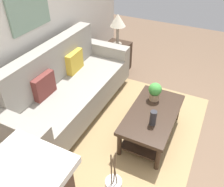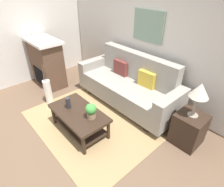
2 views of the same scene
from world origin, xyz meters
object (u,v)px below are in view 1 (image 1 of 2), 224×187
object	(u,v)px
throw_pillow_maroon	(43,86)
throw_pillow_mustard	(74,61)
framed_painting	(28,6)
couch	(69,89)
table_lamp	(118,21)
tabletop_vase	(153,118)
side_table	(117,57)
potted_plant_tabletop	(155,91)
coffee_table	(152,119)

from	to	relation	value
throw_pillow_maroon	throw_pillow_mustard	distance (m)	0.73
throw_pillow_mustard	framed_painting	world-z (taller)	framed_painting
couch	table_lamp	distance (m)	1.57
tabletop_vase	side_table	bearing A→B (deg)	37.46
couch	throw_pillow_maroon	distance (m)	0.46
potted_plant_tabletop	tabletop_vase	bearing A→B (deg)	-164.03
tabletop_vase	framed_painting	world-z (taller)	framed_painting
throw_pillow_maroon	tabletop_vase	world-z (taller)	throw_pillow_maroon
throw_pillow_mustard	coffee_table	xyz separation A→B (m)	(-0.32, -1.41, -0.37)
potted_plant_tabletop	side_table	size ratio (longest dim) A/B	0.47
coffee_table	potted_plant_tabletop	world-z (taller)	potted_plant_tabletop
throw_pillow_mustard	table_lamp	size ratio (longest dim) A/B	0.63
framed_painting	throw_pillow_mustard	bearing A→B (deg)	-43.07
tabletop_vase	side_table	world-z (taller)	tabletop_vase
potted_plant_tabletop	table_lamp	size ratio (longest dim) A/B	0.46
throw_pillow_mustard	couch	bearing A→B (deg)	-161.08
throw_pillow_mustard	potted_plant_tabletop	bearing A→B (deg)	-91.83
tabletop_vase	potted_plant_tabletop	xyz separation A→B (m)	(0.48, 0.14, 0.04)
throw_pillow_maroon	potted_plant_tabletop	bearing A→B (deg)	-62.72
couch	tabletop_vase	distance (m)	1.36
potted_plant_tabletop	table_lamp	distance (m)	1.64
throw_pillow_mustard	framed_painting	xyz separation A→B (m)	(-0.36, 0.34, 0.89)
side_table	table_lamp	bearing A→B (deg)	0.00
coffee_table	side_table	distance (m)	1.84
tabletop_vase	potted_plant_tabletop	world-z (taller)	potted_plant_tabletop
tabletop_vase	framed_painting	xyz separation A→B (m)	(0.16, 1.81, 1.04)
potted_plant_tabletop	framed_painting	size ratio (longest dim) A/B	0.37
throw_pillow_maroon	potted_plant_tabletop	world-z (taller)	throw_pillow_maroon
coffee_table	framed_painting	bearing A→B (deg)	91.62
couch	framed_painting	size ratio (longest dim) A/B	3.31
throw_pillow_maroon	throw_pillow_mustard	size ratio (longest dim) A/B	1.00
throw_pillow_maroon	potted_plant_tabletop	size ratio (longest dim) A/B	1.37
throw_pillow_maroon	throw_pillow_mustard	xyz separation A→B (m)	(0.73, 0.00, 0.00)
tabletop_vase	throw_pillow_maroon	bearing A→B (deg)	97.99
coffee_table	framed_painting	world-z (taller)	framed_painting
coffee_table	tabletop_vase	distance (m)	0.31
table_lamp	framed_painting	world-z (taller)	framed_painting
tabletop_vase	side_table	xyz separation A→B (m)	(1.62, 1.24, -0.25)
couch	throw_pillow_maroon	bearing A→B (deg)	161.08
throw_pillow_mustard	framed_painting	bearing A→B (deg)	136.93
throw_pillow_maroon	coffee_table	distance (m)	1.51
couch	framed_painting	distance (m)	1.23
couch	coffee_table	size ratio (longest dim) A/B	2.11
throw_pillow_maroon	tabletop_vase	size ratio (longest dim) A/B	1.79
throw_pillow_mustard	coffee_table	distance (m)	1.49
tabletop_vase	side_table	size ratio (longest dim) A/B	0.36
coffee_table	side_table	xyz separation A→B (m)	(1.41, 1.18, -0.03)
framed_painting	coffee_table	bearing A→B (deg)	-88.38
throw_pillow_maroon	side_table	xyz separation A→B (m)	(1.82, -0.23, -0.40)
throw_pillow_maroon	tabletop_vase	bearing A→B (deg)	-82.01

